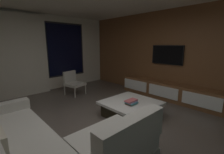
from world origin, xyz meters
TOP-DOWN VIEW (x-y plane):
  - floor at (0.00, 0.00)m, footprint 9.20×9.20m
  - back_wall_with_window at (-0.06, 3.62)m, footprint 6.60×0.30m
  - media_wall at (3.06, 0.00)m, footprint 0.12×7.80m
  - sectional_couch at (-0.99, -0.09)m, footprint 1.98×2.50m
  - coffee_table at (1.06, 0.09)m, footprint 1.16×1.16m
  - book_stack_on_coffee_table at (0.96, 0.00)m, footprint 0.30×0.21m
  - accent_chair_near_window at (0.94, 2.52)m, footprint 0.65×0.66m
  - media_console at (2.77, 0.05)m, footprint 0.46×3.10m
  - mounted_tv at (2.95, 0.25)m, footprint 0.05×1.01m

SIDE VIEW (x-z plane):
  - floor at x=0.00m, z-range 0.00..0.00m
  - coffee_table at x=1.06m, z-range 0.01..0.37m
  - media_console at x=2.77m, z-range -0.01..0.51m
  - sectional_couch at x=-0.99m, z-range -0.12..0.70m
  - book_stack_on_coffee_table at x=0.96m, z-range 0.36..0.46m
  - accent_chair_near_window at x=0.94m, z-range 0.04..0.82m
  - back_wall_with_window at x=-0.06m, z-range -0.01..2.69m
  - mounted_tv at x=2.95m, z-range 1.06..1.64m
  - media_wall at x=3.06m, z-range 0.00..2.70m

